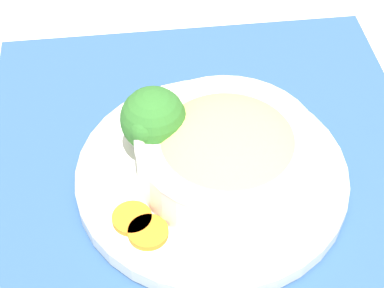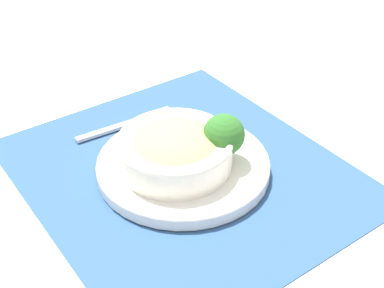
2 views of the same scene
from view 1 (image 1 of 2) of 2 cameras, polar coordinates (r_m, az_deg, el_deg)
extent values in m
plane|color=white|center=(0.65, 1.74, -3.58)|extent=(4.00, 4.00, 0.00)
cube|color=#2D5184|center=(0.65, 1.74, -3.47)|extent=(0.56, 0.51, 0.00)
cylinder|color=white|center=(0.64, 1.76, -2.90)|extent=(0.27, 0.27, 0.02)
torus|color=white|center=(0.63, 1.78, -2.43)|extent=(0.27, 0.27, 0.01)
cylinder|color=silver|center=(0.62, 3.08, -0.99)|extent=(0.17, 0.17, 0.05)
torus|color=silver|center=(0.60, 3.17, 0.49)|extent=(0.18, 0.18, 0.01)
ellipsoid|color=#EAC66B|center=(0.61, 3.12, -0.26)|extent=(0.14, 0.14, 0.05)
cylinder|color=#759E51|center=(0.64, -3.31, -0.06)|extent=(0.02, 0.02, 0.02)
sphere|color=#2D6B28|center=(0.62, -3.45, 2.22)|extent=(0.06, 0.06, 0.06)
sphere|color=#2D6B28|center=(0.60, -4.28, 1.34)|extent=(0.03, 0.03, 0.03)
sphere|color=#2D6B28|center=(0.63, -2.84, 3.48)|extent=(0.03, 0.03, 0.03)
cylinder|color=orange|center=(0.60, -5.35, -6.60)|extent=(0.04, 0.04, 0.01)
cylinder|color=orange|center=(0.59, -3.91, -7.83)|extent=(0.04, 0.04, 0.01)
camera|label=2|loc=(1.05, 26.07, 45.25)|focal=50.00mm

